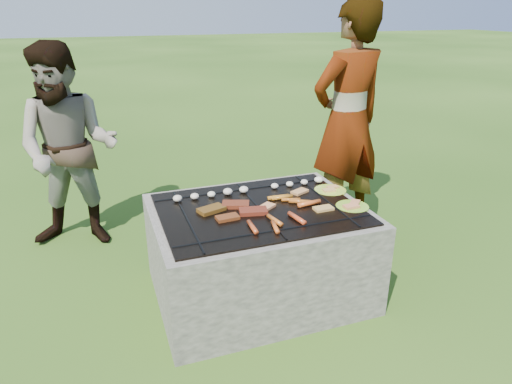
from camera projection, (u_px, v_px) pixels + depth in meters
lawn at (259, 292)px, 3.04m from camera, size 60.00×60.00×0.00m
fire_pit at (259, 255)px, 2.93m from camera, size 1.30×1.00×0.62m
mushrooms at (248, 189)px, 3.05m from camera, size 1.06×0.06×0.04m
pork_slabs at (233, 210)px, 2.76m from camera, size 0.41×0.27×0.02m
sausages at (286, 210)px, 2.75m from camera, size 0.54×0.48×0.03m
bread_on_grate at (297, 202)px, 2.87m from camera, size 0.45×0.39×0.02m
plate_far at (330, 190)px, 3.09m from camera, size 0.26×0.26×0.03m
plate_near at (352, 206)px, 2.84m from camera, size 0.24×0.24×0.03m
cook at (347, 122)px, 3.59m from camera, size 0.75×0.57×1.85m
bystander at (69, 149)px, 3.40m from camera, size 0.90×0.79×1.55m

